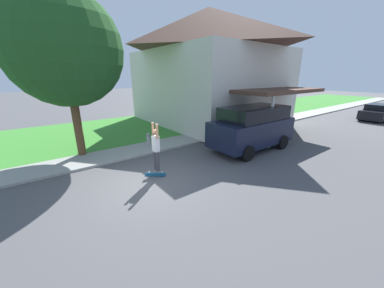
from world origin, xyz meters
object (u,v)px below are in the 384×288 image
object	(u,v)px
skateboard	(156,174)
suv_parked	(252,127)
fire_hydrant	(148,140)
car_down_street	(378,112)
skateboarder	(156,147)
lawn_tree_near	(65,50)

from	to	relation	value
skateboard	suv_parked	bearing A→B (deg)	89.90
skateboard	fire_hydrant	xyz separation A→B (m)	(-3.39, 1.37, 0.32)
car_down_street	suv_parked	bearing A→B (deg)	-95.97
skateboarder	skateboard	bearing A→B (deg)	-58.05
lawn_tree_near	skateboard	bearing A→B (deg)	22.70
fire_hydrant	suv_parked	bearing A→B (deg)	51.29
lawn_tree_near	skateboarder	bearing A→B (deg)	24.41
skateboarder	fire_hydrant	distance (m)	3.62
car_down_street	fire_hydrant	world-z (taller)	car_down_street
lawn_tree_near	fire_hydrant	bearing A→B (deg)	75.66
lawn_tree_near	skateboarder	world-z (taller)	lawn_tree_near
suv_parked	skateboard	world-z (taller)	suv_parked
skateboard	fire_hydrant	distance (m)	3.67
lawn_tree_near	skateboard	size ratio (longest dim) A/B	9.39
car_down_street	skateboarder	bearing A→B (deg)	-94.62
lawn_tree_near	car_down_street	bearing A→B (deg)	75.63
suv_parked	fire_hydrant	bearing A→B (deg)	-128.71
lawn_tree_near	fire_hydrant	world-z (taller)	lawn_tree_near
suv_parked	fire_hydrant	world-z (taller)	suv_parked
suv_parked	skateboarder	xyz separation A→B (m)	(-0.08, -5.49, 0.00)
suv_parked	fire_hydrant	xyz separation A→B (m)	(-3.40, -4.24, -0.75)
skateboard	car_down_street	bearing A→B (deg)	85.60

